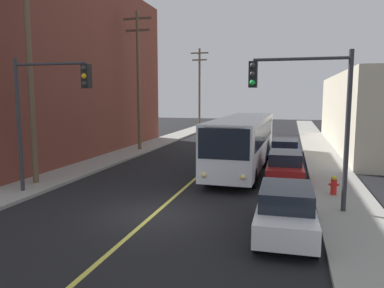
{
  "coord_description": "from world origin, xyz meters",
  "views": [
    {
      "loc": [
        4.89,
        -12.81,
        4.48
      ],
      "look_at": [
        0.0,
        5.57,
        2.0
      ],
      "focal_mm": 34.57,
      "sensor_mm": 36.0,
      "label": 1
    }
  ],
  "objects_px": {
    "parked_car_red": "(285,166)",
    "utility_pole_near": "(29,60)",
    "traffic_signal_right_corner": "(305,101)",
    "utility_pole_mid": "(139,75)",
    "utility_pole_far": "(199,85)",
    "parked_car_blue": "(285,151)",
    "traffic_signal_left_corner": "(47,100)",
    "fire_hydrant": "(334,185)",
    "city_bus": "(243,141)",
    "parked_car_white": "(286,210)"
  },
  "relations": [
    {
      "from": "parked_car_red",
      "to": "utility_pole_far",
      "type": "height_order",
      "value": "utility_pole_far"
    },
    {
      "from": "utility_pole_near",
      "to": "fire_hydrant",
      "type": "bearing_deg",
      "value": 5.81
    },
    {
      "from": "parked_car_blue",
      "to": "fire_hydrant",
      "type": "bearing_deg",
      "value": -74.43
    },
    {
      "from": "parked_car_blue",
      "to": "traffic_signal_left_corner",
      "type": "xyz_separation_m",
      "value": [
        -10.03,
        -10.92,
        3.46
      ]
    },
    {
      "from": "traffic_signal_right_corner",
      "to": "parked_car_blue",
      "type": "bearing_deg",
      "value": 94.34
    },
    {
      "from": "parked_car_red",
      "to": "parked_car_white",
      "type": "bearing_deg",
      "value": -88.9
    },
    {
      "from": "utility_pole_near",
      "to": "utility_pole_mid",
      "type": "relative_size",
      "value": 1.01
    },
    {
      "from": "traffic_signal_left_corner",
      "to": "utility_pole_far",
      "type": "bearing_deg",
      "value": 92.72
    },
    {
      "from": "utility_pole_near",
      "to": "utility_pole_mid",
      "type": "distance_m",
      "value": 12.32
    },
    {
      "from": "utility_pole_mid",
      "to": "utility_pole_far",
      "type": "relative_size",
      "value": 1.03
    },
    {
      "from": "parked_car_red",
      "to": "utility_pole_mid",
      "type": "bearing_deg",
      "value": 144.24
    },
    {
      "from": "parked_car_white",
      "to": "fire_hydrant",
      "type": "height_order",
      "value": "parked_car_white"
    },
    {
      "from": "parked_car_blue",
      "to": "traffic_signal_left_corner",
      "type": "height_order",
      "value": "traffic_signal_left_corner"
    },
    {
      "from": "parked_car_white",
      "to": "utility_pole_mid",
      "type": "bearing_deg",
      "value": 126.44
    },
    {
      "from": "city_bus",
      "to": "traffic_signal_left_corner",
      "type": "height_order",
      "value": "traffic_signal_left_corner"
    },
    {
      "from": "utility_pole_near",
      "to": "utility_pole_mid",
      "type": "bearing_deg",
      "value": 88.04
    },
    {
      "from": "utility_pole_near",
      "to": "parked_car_white",
      "type": "bearing_deg",
      "value": -16.73
    },
    {
      "from": "utility_pole_near",
      "to": "traffic_signal_left_corner",
      "type": "relative_size",
      "value": 1.84
    },
    {
      "from": "city_bus",
      "to": "parked_car_blue",
      "type": "distance_m",
      "value": 3.9
    },
    {
      "from": "parked_car_blue",
      "to": "utility_pole_far",
      "type": "height_order",
      "value": "utility_pole_far"
    },
    {
      "from": "utility_pole_far",
      "to": "parked_car_red",
      "type": "bearing_deg",
      "value": -68.14
    },
    {
      "from": "city_bus",
      "to": "parked_car_red",
      "type": "distance_m",
      "value": 3.76
    },
    {
      "from": "parked_car_blue",
      "to": "traffic_signal_right_corner",
      "type": "relative_size",
      "value": 0.74
    },
    {
      "from": "parked_car_red",
      "to": "fire_hydrant",
      "type": "distance_m",
      "value": 3.28
    },
    {
      "from": "city_bus",
      "to": "utility_pole_far",
      "type": "xyz_separation_m",
      "value": [
        -9.26,
        26.72,
        4.14
      ]
    },
    {
      "from": "city_bus",
      "to": "parked_car_white",
      "type": "bearing_deg",
      "value": -75.43
    },
    {
      "from": "parked_car_red",
      "to": "utility_pole_near",
      "type": "relative_size",
      "value": 0.4
    },
    {
      "from": "utility_pole_mid",
      "to": "parked_car_blue",
      "type": "bearing_deg",
      "value": -13.95
    },
    {
      "from": "city_bus",
      "to": "utility_pole_near",
      "type": "xyz_separation_m",
      "value": [
        -9.57,
        -6.54,
        4.38
      ]
    },
    {
      "from": "traffic_signal_right_corner",
      "to": "fire_hydrant",
      "type": "relative_size",
      "value": 7.14
    },
    {
      "from": "city_bus",
      "to": "utility_pole_far",
      "type": "bearing_deg",
      "value": 109.12
    },
    {
      "from": "parked_car_white",
      "to": "utility_pole_mid",
      "type": "distance_m",
      "value": 20.58
    },
    {
      "from": "parked_car_blue",
      "to": "traffic_signal_right_corner",
      "type": "xyz_separation_m",
      "value": [
        0.79,
        -10.41,
        3.46
      ]
    },
    {
      "from": "traffic_signal_right_corner",
      "to": "fire_hydrant",
      "type": "bearing_deg",
      "value": 59.16
    },
    {
      "from": "parked_car_white",
      "to": "parked_car_blue",
      "type": "relative_size",
      "value": 1.0
    },
    {
      "from": "utility_pole_far",
      "to": "fire_hydrant",
      "type": "distance_m",
      "value": 35.13
    },
    {
      "from": "utility_pole_near",
      "to": "fire_hydrant",
      "type": "distance_m",
      "value": 15.36
    },
    {
      "from": "city_bus",
      "to": "traffic_signal_right_corner",
      "type": "relative_size",
      "value": 2.03
    },
    {
      "from": "parked_car_white",
      "to": "traffic_signal_left_corner",
      "type": "bearing_deg",
      "value": 167.92
    },
    {
      "from": "city_bus",
      "to": "utility_pole_near",
      "type": "distance_m",
      "value": 12.39
    },
    {
      "from": "utility_pole_near",
      "to": "fire_hydrant",
      "type": "relative_size",
      "value": 13.16
    },
    {
      "from": "parked_car_white",
      "to": "parked_car_red",
      "type": "height_order",
      "value": "same"
    },
    {
      "from": "traffic_signal_right_corner",
      "to": "utility_pole_mid",
      "type": "bearing_deg",
      "value": 132.95
    },
    {
      "from": "traffic_signal_left_corner",
      "to": "utility_pole_mid",
      "type": "bearing_deg",
      "value": 96.37
    },
    {
      "from": "parked_car_white",
      "to": "traffic_signal_right_corner",
      "type": "bearing_deg",
      "value": 78.43
    },
    {
      "from": "parked_car_blue",
      "to": "fire_hydrant",
      "type": "xyz_separation_m",
      "value": [
        2.23,
        -7.99,
        -0.26
      ]
    },
    {
      "from": "utility_pole_far",
      "to": "traffic_signal_right_corner",
      "type": "height_order",
      "value": "utility_pole_far"
    },
    {
      "from": "traffic_signal_right_corner",
      "to": "utility_pole_near",
      "type": "bearing_deg",
      "value": 175.69
    },
    {
      "from": "utility_pole_near",
      "to": "parked_car_red",
      "type": "bearing_deg",
      "value": 17.97
    },
    {
      "from": "fire_hydrant",
      "to": "parked_car_white",
      "type": "bearing_deg",
      "value": -111.27
    }
  ]
}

